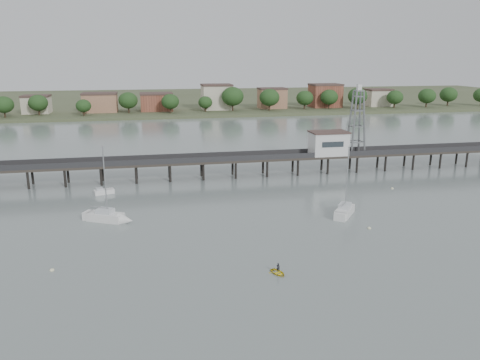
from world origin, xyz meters
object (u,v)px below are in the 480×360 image
(sailboat_b, at_px, (112,218))
(yellow_dinghy, at_px, (278,274))
(pier, at_px, (218,160))
(white_tender, at_px, (104,192))
(lattice_tower, at_px, (357,123))
(sailboat_c, at_px, (346,210))

(sailboat_b, relative_size, yellow_dinghy, 5.42)
(pier, bearing_deg, white_tender, -160.49)
(sailboat_b, bearing_deg, white_tender, 126.36)
(pier, bearing_deg, lattice_tower, 0.00)
(pier, height_order, white_tender, pier)
(pier, relative_size, lattice_tower, 9.68)
(white_tender, relative_size, yellow_dinghy, 1.67)
(sailboat_c, distance_m, white_tender, 45.28)
(sailboat_c, xyz_separation_m, white_tender, (-40.76, 19.73, -0.21))
(sailboat_b, xyz_separation_m, yellow_dinghy, (20.85, -22.96, -0.64))
(pier, xyz_separation_m, sailboat_c, (17.33, -28.03, -3.15))
(lattice_tower, height_order, sailboat_c, lattice_tower)
(lattice_tower, xyz_separation_m, white_tender, (-54.93, -8.30, -10.66))
(pier, height_order, yellow_dinghy, pier)
(lattice_tower, height_order, sailboat_b, lattice_tower)
(pier, relative_size, yellow_dinghy, 63.68)
(sailboat_c, height_order, white_tender, sailboat_c)
(lattice_tower, bearing_deg, sailboat_b, -154.83)
(white_tender, xyz_separation_m, yellow_dinghy, (23.46, -39.24, -0.44))
(yellow_dinghy, bearing_deg, pier, 67.12)
(white_tender, bearing_deg, sailboat_c, -42.94)
(pier, relative_size, white_tender, 38.02)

